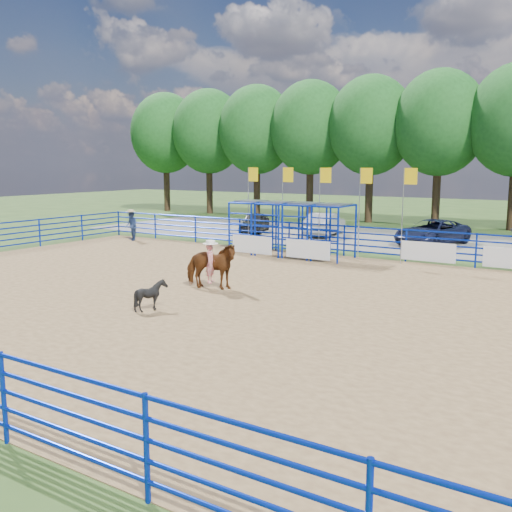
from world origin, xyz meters
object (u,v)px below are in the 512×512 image
(calf, at_px, (151,295))
(car_b, at_px, (325,224))
(horse_and_rider, at_px, (211,264))
(car_c, at_px, (432,232))
(car_a, at_px, (255,222))
(spectator_cowboy, at_px, (131,225))

(calf, bearing_deg, car_b, -12.75)
(horse_and_rider, bearing_deg, car_c, 77.42)
(horse_and_rider, distance_m, car_b, 16.46)
(horse_and_rider, height_order, car_c, horse_and_rider)
(horse_and_rider, bearing_deg, car_a, 117.36)
(calf, bearing_deg, spectator_cowboy, 23.37)
(horse_and_rider, relative_size, car_c, 0.49)
(calf, xyz_separation_m, car_a, (-8.21, 18.69, 0.15))
(horse_and_rider, bearing_deg, car_b, 101.54)
(horse_and_rider, xyz_separation_m, car_b, (-3.29, 16.12, -0.21))
(car_c, bearing_deg, car_a, -163.00)
(car_a, bearing_deg, car_c, -18.86)
(calf, relative_size, spectator_cowboy, 0.53)
(horse_and_rider, relative_size, spectator_cowboy, 1.38)
(car_c, bearing_deg, car_b, -169.13)
(spectator_cowboy, xyz_separation_m, car_b, (8.31, 8.21, -0.19))
(car_c, bearing_deg, spectator_cowboy, -137.04)
(calf, relative_size, car_b, 0.22)
(horse_and_rider, height_order, car_a, horse_and_rider)
(horse_and_rider, xyz_separation_m, calf, (0.27, -3.36, -0.44))
(spectator_cowboy, distance_m, car_a, 8.28)
(car_b, bearing_deg, car_c, 166.75)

